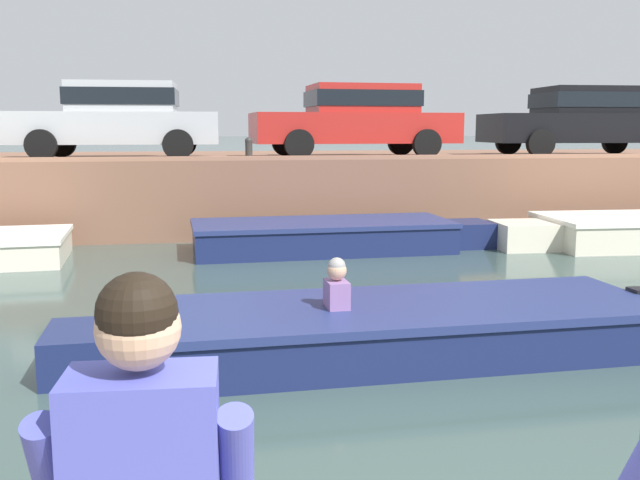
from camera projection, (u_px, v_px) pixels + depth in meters
name	position (u px, v px, depth m)	size (l,w,h in m)	color
ground_plane	(325.00, 317.00, 8.35)	(400.00, 400.00, 0.00)	#384C47
far_quay_wall	(260.00, 188.00, 16.88)	(60.00, 6.00, 1.58)	brown
far_wall_coping	(272.00, 158.00, 13.95)	(60.00, 0.24, 0.08)	#9F6C52
boat_moored_central_navy	(335.00, 236.00, 12.86)	(5.55, 1.96, 0.55)	navy
motorboat_passing	(385.00, 329.00, 6.95)	(6.00, 1.86, 0.98)	navy
car_left_inner_silver	(119.00, 117.00, 14.55)	(4.20, 2.04, 1.54)	#B7BABC
car_centre_red	(357.00, 118.00, 15.37)	(4.45, 2.02, 1.54)	#B2231E
car_right_inner_black	(584.00, 118.00, 16.25)	(4.44, 2.10, 1.54)	black
mooring_bollard_mid	(249.00, 148.00, 13.97)	(0.15, 0.15, 0.45)	#2D2B28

